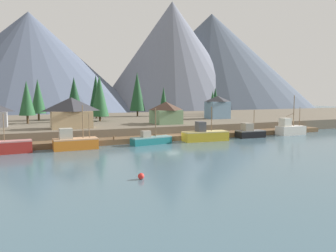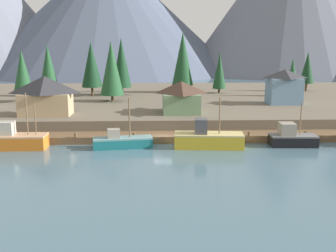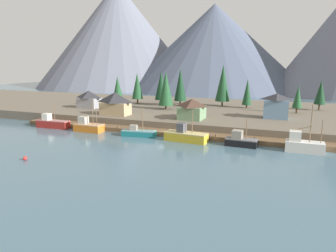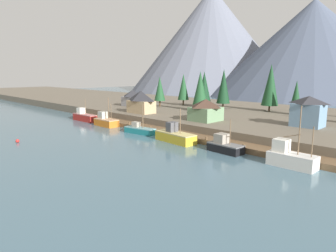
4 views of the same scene
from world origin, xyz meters
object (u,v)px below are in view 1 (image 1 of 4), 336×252
conifer_mid_right (100,96)px  channel_buoy (141,176)px  fishing_boat_yellow (205,135)px  conifer_mid_left (137,92)px  conifer_far_left (215,98)px  conifer_far_right (96,94)px  fishing_boat_teal (151,140)px  conifer_back_right (38,96)px  conifer_near_left (213,101)px  house_green (166,112)px  conifer_centre (164,100)px  house_blue (217,107)px  fishing_boat_white (290,129)px  conifer_near_right (27,98)px  house_tan (71,112)px  fishing_boat_black (250,132)px  conifer_back_left (74,95)px  fishing_boat_orange (74,142)px

conifer_mid_right → channel_buoy: bearing=-97.2°
fishing_boat_yellow → conifer_mid_left: 41.27m
conifer_far_left → conifer_far_right: 43.25m
fishing_boat_teal → conifer_back_right: 39.64m
conifer_near_left → house_green: bearing=-141.8°
conifer_mid_left → conifer_centre: bearing=-11.6°
house_blue → fishing_boat_teal: bearing=-142.9°
fishing_boat_white → conifer_back_right: conifer_back_right is taller
conifer_centre → channel_buoy: 68.14m
conifer_near_right → channel_buoy: conifer_near_right is taller
house_tan → conifer_near_right: bearing=118.4°
house_green → conifer_near_left: size_ratio=0.84×
fishing_boat_yellow → house_blue: (17.16, 21.99, 4.59)m
fishing_boat_black → conifer_back_left: (-31.80, 34.25, 8.08)m
fishing_boat_black → house_blue: bearing=78.0°
conifer_centre → conifer_far_left: (21.14, 2.93, 0.40)m
conifer_back_right → conifer_far_right: 15.45m
fishing_boat_teal → channel_buoy: (-9.98, -22.87, -0.50)m
fishing_boat_orange → conifer_near_right: (-6.88, 25.74, 7.23)m
conifer_near_right → conifer_far_right: size_ratio=0.81×
fishing_boat_yellow → conifer_far_right: (-14.07, 36.45, 8.29)m
conifer_near_left → fishing_boat_black: bearing=-108.6°
fishing_boat_yellow → conifer_far_right: size_ratio=0.76×
fishing_boat_black → house_blue: size_ratio=0.99×
house_green → conifer_far_left: conifer_far_left is taller
conifer_near_left → conifer_mid_right: bearing=-170.2°
conifer_centre → conifer_back_left: bearing=-172.1°
conifer_back_left → conifer_mid_right: bearing=-58.5°
fishing_boat_yellow → house_blue: house_blue is taller
house_blue → conifer_far_right: bearing=155.2°
house_blue → conifer_back_left: 39.72m
conifer_centre → channel_buoy: size_ratio=13.08×
fishing_boat_teal → channel_buoy: bearing=-121.7°
conifer_mid_left → conifer_back_right: 29.48m
fishing_boat_yellow → conifer_far_left: bearing=59.8°
conifer_back_left → conifer_back_right: size_ratio=1.06×
fishing_boat_yellow → channel_buoy: bearing=-129.0°
conifer_far_right → fishing_boat_black: bearing=-54.6°
fishing_boat_yellow → fishing_boat_black: 11.49m
house_blue → conifer_far_right: conifer_far_right is taller
conifer_mid_right → conifer_far_right: conifer_far_right is taller
conifer_mid_right → conifer_far_left: 46.62m
conifer_back_right → house_green: bearing=-39.0°
house_green → conifer_centre: (10.44, 25.46, 2.47)m
conifer_near_right → conifer_mid_left: 34.72m
fishing_boat_orange → conifer_far_left: conifer_far_left is taller
conifer_far_right → conifer_far_left: bearing=6.7°
fishing_boat_white → conifer_near_right: (-55.10, 25.67, 7.06)m
house_blue → conifer_mid_left: conifer_mid_left is taller
fishing_boat_yellow → house_tan: house_tan is taller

